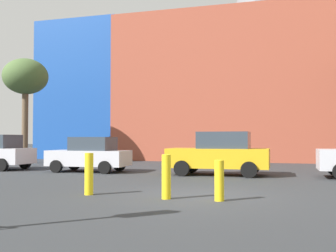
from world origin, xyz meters
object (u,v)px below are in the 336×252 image
parked_car_1 (90,155)px  bollard_yellow_0 (219,181)px  parked_car_2 (220,154)px  bollard_yellow_2 (166,177)px  bollard_yellow_1 (89,174)px  bare_tree_0 (25,78)px

parked_car_1 → bollard_yellow_0: size_ratio=3.73×
parked_car_2 → bollard_yellow_2: size_ratio=3.74×
bollard_yellow_0 → bollard_yellow_1: size_ratio=0.88×
parked_car_2 → bollard_yellow_2: parked_car_2 is taller
parked_car_1 → bollard_yellow_0: (7.28, -7.20, -0.31)m
parked_car_2 → parked_car_1: bearing=0.0°
parked_car_2 → bollard_yellow_1: bearing=70.0°
parked_car_2 → bollard_yellow_1: size_ratio=3.70×
parked_car_2 → bare_tree_0: bare_tree_0 is taller
parked_car_1 → parked_car_2: 6.19m
parked_car_2 → bollard_yellow_0: bearing=98.6°
parked_car_2 → bollard_yellow_2: 7.26m
bare_tree_0 → bollard_yellow_0: 19.66m
parked_car_1 → bare_tree_0: (-7.25, 5.07, 4.69)m
parked_car_1 → bollard_yellow_2: bearing=129.1°
bollard_yellow_1 → bollard_yellow_2: bollard_yellow_1 is taller
bollard_yellow_0 → bollard_yellow_2: bollard_yellow_2 is taller
bollard_yellow_0 → bollard_yellow_1: bearing=178.4°
bare_tree_0 → bollard_yellow_2: bearing=-43.1°
bare_tree_0 → bollard_yellow_1: (10.85, -12.17, -4.93)m
parked_car_1 → parked_car_2: size_ratio=0.88×
parked_car_2 → bollard_yellow_1: (-2.58, -7.10, -0.35)m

